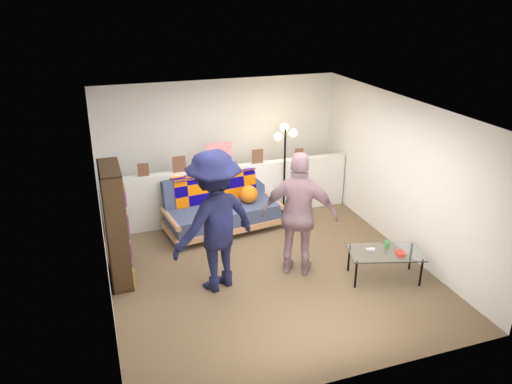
% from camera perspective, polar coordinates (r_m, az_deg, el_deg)
% --- Properties ---
extents(ground, '(5.00, 5.00, 0.00)m').
position_cam_1_polar(ground, '(7.63, 0.98, -8.40)').
color(ground, brown).
rests_on(ground, ground).
extents(room_shell, '(4.60, 5.05, 2.45)m').
position_cam_1_polar(room_shell, '(7.35, -0.18, 4.68)').
color(room_shell, silver).
rests_on(room_shell, ground).
extents(half_wall_ledge, '(4.45, 0.15, 1.00)m').
position_cam_1_polar(half_wall_ledge, '(8.95, -2.89, -0.04)').
color(half_wall_ledge, silver).
rests_on(half_wall_ledge, ground).
extents(ledge_decor, '(2.97, 0.02, 0.45)m').
position_cam_1_polar(ledge_decor, '(8.64, -4.39, 3.89)').
color(ledge_decor, brown).
rests_on(ledge_decor, half_wall_ledge).
extents(futon_sofa, '(2.06, 1.18, 0.84)m').
position_cam_1_polar(futon_sofa, '(8.59, -3.87, -1.82)').
color(futon_sofa, tan).
rests_on(futon_sofa, ground).
extents(bookshelf, '(0.28, 0.85, 1.70)m').
position_cam_1_polar(bookshelf, '(7.22, -15.73, -4.06)').
color(bookshelf, '#321F10').
rests_on(bookshelf, ground).
extents(coffee_table, '(1.14, 0.83, 0.53)m').
position_cam_1_polar(coffee_table, '(7.37, 14.61, -6.83)').
color(coffee_table, black).
rests_on(coffee_table, ground).
extents(floor_lamp, '(0.38, 0.30, 1.69)m').
position_cam_1_polar(floor_lamp, '(8.90, 3.31, 4.62)').
color(floor_lamp, black).
rests_on(floor_lamp, ground).
extents(person_left, '(1.47, 1.18, 1.99)m').
position_cam_1_polar(person_left, '(6.71, -4.74, -3.38)').
color(person_left, black).
rests_on(person_left, ground).
extents(person_right, '(1.16, 0.93, 1.84)m').
position_cam_1_polar(person_right, '(7.09, 4.99, -2.62)').
color(person_right, '#C27D91').
rests_on(person_right, ground).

